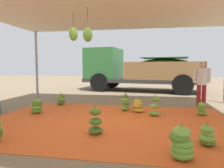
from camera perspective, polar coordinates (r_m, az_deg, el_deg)
ground_plane at (r=8.06m, az=2.98°, el=-4.88°), size 40.00×40.00×0.00m
tarp_orange at (r=5.17m, az=-1.22°, el=-10.45°), size 6.15×4.23×0.01m
tent_canopy at (r=5.12m, az=-1.58°, el=21.59°), size 8.00×7.00×2.93m
banana_bunch_0 at (r=4.21m, az=-4.64°, el=-10.60°), size 0.39×0.41×0.57m
banana_bunch_1 at (r=6.33m, az=3.75°, el=-5.34°), size 0.33×0.36×0.56m
banana_bunch_2 at (r=5.82m, az=11.80°, el=-6.34°), size 0.36×0.38×0.58m
banana_bunch_3 at (r=3.99m, az=24.99°, el=-13.05°), size 0.40×0.41×0.41m
banana_bunch_5 at (r=3.30m, az=18.76°, el=-15.50°), size 0.47×0.45×0.53m
banana_bunch_6 at (r=6.20m, az=7.18°, el=-6.12°), size 0.49×0.49×0.43m
banana_bunch_7 at (r=6.27m, az=23.70°, el=-6.44°), size 0.34×0.34×0.42m
banana_bunch_8 at (r=6.39m, az=-20.23°, el=-5.88°), size 0.45×0.46×0.47m
banana_bunch_9 at (r=7.49m, az=-14.00°, el=-4.29°), size 0.35×0.36×0.43m
cargo_truck_main at (r=11.60m, az=7.29°, el=4.09°), size 6.59×3.26×2.40m
worker_0 at (r=7.59m, az=23.75°, el=0.90°), size 0.56×0.34×1.54m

